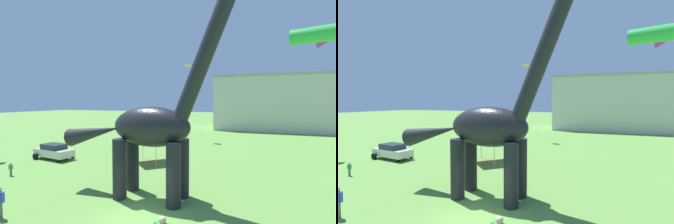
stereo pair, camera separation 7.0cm
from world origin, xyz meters
TOP-DOWN VIEW (x-y plane):
  - ground_plane at (0.00, 0.00)m, footprint 240.00×240.00m
  - dinosaur_sculpture at (-0.49, 2.84)m, footprint 11.51×2.44m
  - parked_sedan_left at (-13.97, 8.32)m, footprint 4.40×2.31m
  - person_watching_child at (-12.65, 2.77)m, footprint 0.39×0.17m
  - person_near_flyer at (-6.47, -2.28)m, footprint 0.58×0.26m
  - festival_canopy_tent at (-4.34, 10.62)m, footprint 3.15×3.15m
  - kite_mid_right at (-4.99, 25.38)m, footprint 1.27×1.12m
  - kite_mid_left at (8.40, 2.82)m, footprint 2.73×2.55m
  - background_building_block at (8.30, 43.76)m, footprint 24.10×10.31m

SIDE VIEW (x-z plane):
  - ground_plane at x=0.00m, z-range 0.00..0.00m
  - person_watching_child at x=-12.65m, z-range 0.11..1.15m
  - parked_sedan_left at x=-13.97m, z-range 0.03..1.58m
  - person_near_flyer at x=-6.47m, z-range 0.16..1.73m
  - festival_canopy_tent at x=-4.34m, z-range 1.04..4.04m
  - dinosaur_sculpture at x=-0.49m, z-range -1.67..10.37m
  - background_building_block at x=8.30m, z-range 0.01..11.14m
  - kite_mid_left at x=8.40m, z-range 8.56..9.34m
  - kite_mid_right at x=-4.99m, z-range 10.65..11.96m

